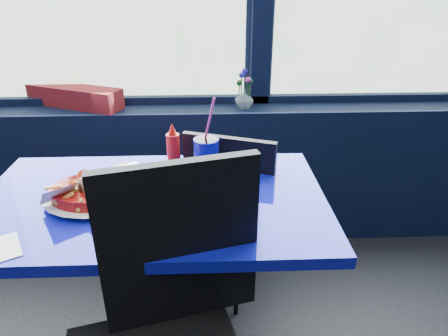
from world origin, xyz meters
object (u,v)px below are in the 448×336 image
near_table (157,240)px  food_basket (96,190)px  chair_near_back (218,206)px  planter_box (75,96)px  flower_vase (244,97)px  soda_cup (206,157)px  chair_near_front (169,330)px  ketchup_bottle (173,149)px

near_table → food_basket: size_ratio=3.32×
chair_near_back → planter_box: planter_box is taller
near_table → flower_vase: bearing=64.9°
food_basket → soda_cup: 0.41m
chair_near_front → flower_vase: (0.31, 1.26, 0.27)m
planter_box → food_basket: (0.33, -0.92, -0.06)m
chair_near_front → planter_box: size_ratio=1.93×
chair_near_front → ketchup_bottle: 0.70m
near_table → food_basket: (-0.19, -0.01, 0.22)m
chair_near_front → soda_cup: bearing=65.2°
chair_near_back → ketchup_bottle: bearing=50.6°
chair_near_back → food_basket: chair_near_back is taller
ketchup_bottle → planter_box: bearing=130.1°
chair_near_front → food_basket: chair_near_front is taller
chair_near_front → ketchup_bottle: chair_near_front is taller
near_table → ketchup_bottle: bearing=74.9°
chair_near_back → food_basket: (-0.42, -0.34, 0.28)m
soda_cup → planter_box: bearing=133.3°
chair_near_front → planter_box: bearing=99.4°
chair_near_front → ketchup_bottle: size_ratio=5.35×
chair_near_front → ketchup_bottle: (-0.02, 0.66, 0.24)m
near_table → planter_box: bearing=119.5°
planter_box → ketchup_bottle: size_ratio=2.77×
planter_box → soda_cup: bearing=-23.0°
chair_near_front → planter_box: (-0.60, 1.34, 0.26)m
near_table → chair_near_back: (0.24, 0.33, -0.06)m
chair_near_front → soda_cup: size_ratio=3.26×
near_table → flower_vase: size_ratio=5.76×
planter_box → flower_vase: 0.91m
soda_cup → near_table: bearing=-139.6°
chair_near_back → food_basket: 0.61m
planter_box → flower_vase: size_ratio=2.56×
ketchup_bottle → soda_cup: (0.13, -0.06, -0.01)m
planter_box → ketchup_bottle: ketchup_bottle is taller
chair_near_front → near_table: bearing=86.1°
chair_near_back → ketchup_bottle: 0.39m
chair_near_front → food_basket: size_ratio=2.85×
planter_box → flower_vase: flower_vase is taller
flower_vase → near_table: bearing=-115.1°
ketchup_bottle → chair_near_front: bearing=-88.1°
food_basket → soda_cup: soda_cup is taller
chair_near_front → food_basket: bearing=107.8°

